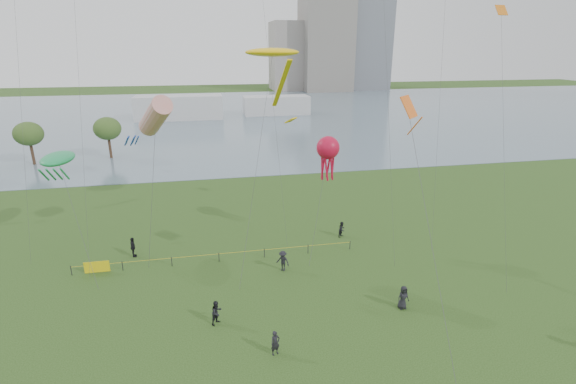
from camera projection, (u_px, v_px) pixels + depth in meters
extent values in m
cube|color=slate|center=(225.00, 115.00, 115.68)|extent=(400.00, 120.00, 0.08)
cube|color=slate|center=(325.00, 44.00, 175.28)|extent=(20.00, 20.00, 38.00)
cube|color=gray|center=(290.00, 56.00, 179.93)|extent=(16.00, 18.00, 28.00)
cube|color=silver|center=(179.00, 107.00, 107.88)|extent=(22.00, 8.00, 6.00)
cube|color=silver|center=(276.00, 105.00, 115.57)|extent=(18.00, 7.00, 5.00)
cylinder|color=#382619|center=(110.00, 149.00, 69.97)|extent=(0.44, 0.44, 3.11)
ellipsoid|color=#3F5D24|center=(107.00, 129.00, 68.82)|extent=(4.42, 4.42, 3.73)
cylinder|color=#382619|center=(33.00, 155.00, 66.07)|extent=(0.44, 0.44, 3.07)
ellipsoid|color=#3F5D24|center=(28.00, 134.00, 64.94)|extent=(4.37, 4.37, 3.69)
cylinder|color=black|center=(71.00, 271.00, 34.16)|extent=(0.07, 0.07, 0.85)
cylinder|color=black|center=(123.00, 266.00, 34.89)|extent=(0.07, 0.07, 0.85)
cylinder|color=black|center=(172.00, 261.00, 35.62)|extent=(0.07, 0.07, 0.85)
cylinder|color=black|center=(219.00, 257.00, 36.35)|extent=(0.07, 0.07, 0.85)
cylinder|color=black|center=(264.00, 253.00, 37.08)|extent=(0.07, 0.07, 0.85)
cylinder|color=black|center=(308.00, 249.00, 37.81)|extent=(0.07, 0.07, 0.85)
cylinder|color=black|center=(350.00, 245.00, 38.54)|extent=(0.07, 0.07, 0.85)
cylinder|color=yellow|center=(219.00, 254.00, 36.25)|extent=(24.00, 0.03, 0.03)
cube|color=yellow|center=(97.00, 267.00, 34.49)|extent=(2.00, 0.04, 1.00)
imported|color=black|center=(217.00, 312.00, 28.05)|extent=(1.06, 1.05, 1.72)
imported|color=black|center=(283.00, 261.00, 34.74)|extent=(1.32, 1.25, 1.80)
imported|color=black|center=(133.00, 247.00, 37.05)|extent=(0.65, 1.15, 1.86)
imported|color=black|center=(403.00, 297.00, 29.70)|extent=(0.93, 0.66, 1.77)
imported|color=black|center=(275.00, 343.00, 25.23)|extent=(0.69, 0.56, 1.62)
imported|color=black|center=(342.00, 229.00, 41.02)|extent=(0.97, 0.95, 1.58)
cylinder|color=#3F3F42|center=(257.00, 165.00, 33.94)|extent=(4.22, 8.79, 17.36)
ellipsoid|color=yellow|center=(272.00, 52.00, 35.53)|extent=(4.70, 2.94, 0.73)
cube|color=yellow|center=(281.00, 85.00, 32.42)|extent=(0.36, 6.98, 4.09)
cube|color=yellow|center=(291.00, 120.00, 29.59)|extent=(0.95, 0.95, 0.42)
cylinder|color=#3F3F42|center=(152.00, 195.00, 34.10)|extent=(1.71, 1.32, 12.61)
cylinder|color=red|center=(155.00, 116.00, 32.77)|extent=(3.43, 4.93, 3.63)
cylinder|color=#1A3EB9|center=(137.00, 140.00, 31.93)|extent=(0.60, 1.13, 0.88)
cylinder|color=#1A3EB9|center=(134.00, 139.00, 32.23)|extent=(0.60, 1.13, 0.88)
cylinder|color=#1A3EB9|center=(127.00, 140.00, 32.02)|extent=(0.60, 1.13, 0.88)
cylinder|color=#1A3EB9|center=(126.00, 141.00, 31.58)|extent=(0.60, 1.13, 0.88)
cylinder|color=#1A3EB9|center=(132.00, 142.00, 31.53)|extent=(0.60, 1.13, 0.88)
cylinder|color=#3F3F42|center=(77.00, 220.00, 34.43)|extent=(4.00, 8.46, 8.53)
ellipsoid|color=#1A924C|center=(58.00, 158.00, 36.58)|extent=(2.59, 4.67, 0.91)
cylinder|color=#1A924C|center=(44.00, 175.00, 35.28)|extent=(0.16, 1.79, 1.54)
cylinder|color=#1A924C|center=(51.00, 175.00, 35.38)|extent=(0.16, 1.79, 1.54)
cylinder|color=#1A924C|center=(58.00, 174.00, 35.48)|extent=(0.16, 1.79, 1.54)
cylinder|color=#1A924C|center=(65.00, 174.00, 35.58)|extent=(0.16, 1.79, 1.54)
cylinder|color=#3F3F42|center=(319.00, 206.00, 36.27)|extent=(2.58, 4.04, 9.36)
sphere|color=#BB0D2E|center=(328.00, 148.00, 36.82)|extent=(2.06, 2.06, 2.06)
cylinder|color=#BB0D2E|center=(333.00, 165.00, 37.44)|extent=(0.18, 0.54, 2.60)
cylinder|color=#BB0D2E|center=(329.00, 164.00, 37.79)|extent=(0.49, 0.36, 2.61)
cylinder|color=#BB0D2E|center=(323.00, 164.00, 37.70)|extent=(0.49, 0.36, 2.61)
cylinder|color=#BB0D2E|center=(322.00, 165.00, 37.26)|extent=(0.18, 0.54, 2.60)
cylinder|color=#BB0D2E|center=(326.00, 167.00, 36.90)|extent=(0.49, 0.36, 2.61)
cylinder|color=#BB0D2E|center=(332.00, 166.00, 36.99)|extent=(0.49, 0.36, 2.61)
cylinder|color=#3F3F42|center=(434.00, 254.00, 22.51)|extent=(0.50, 9.80, 14.43)
cube|color=orange|center=(409.00, 107.00, 24.71)|extent=(1.53, 1.53, 1.25)
cylinder|color=orange|center=(415.00, 126.00, 24.21)|extent=(0.08, 1.58, 1.35)
cube|color=orange|center=(501.00, 10.00, 31.18)|extent=(0.97, 0.68, 0.76)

